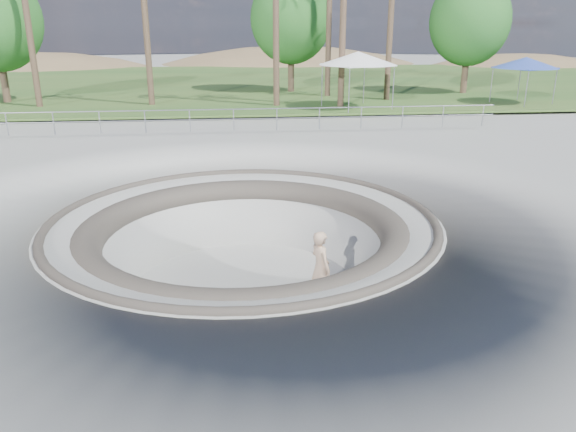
# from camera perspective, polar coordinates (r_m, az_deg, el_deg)

# --- Properties ---
(ground) EXTENTS (180.00, 180.00, 0.00)m
(ground) POSITION_cam_1_polar(r_m,az_deg,el_deg) (14.82, -4.56, -0.38)
(ground) COLOR #9D9D98
(ground) RESTS_ON ground
(skate_bowl) EXTENTS (14.00, 14.00, 4.10)m
(skate_bowl) POSITION_cam_1_polar(r_m,az_deg,el_deg) (15.52, -4.39, -6.76)
(skate_bowl) COLOR #9D9D98
(skate_bowl) RESTS_ON ground
(grass_strip) EXTENTS (180.00, 36.00, 0.12)m
(grass_strip) POSITION_cam_1_polar(r_m,az_deg,el_deg) (48.21, -6.04, 13.33)
(grass_strip) COLOR #2C5321
(grass_strip) RESTS_ON ground
(distant_hills) EXTENTS (103.20, 45.00, 28.60)m
(distant_hills) POSITION_cam_1_polar(r_m,az_deg,el_deg) (72.26, -3.01, 9.49)
(distant_hills) COLOR brown
(distant_hills) RESTS_ON ground
(safety_railing) EXTENTS (25.00, 0.06, 1.03)m
(safety_railing) POSITION_cam_1_polar(r_m,az_deg,el_deg) (26.32, -5.54, 9.71)
(safety_railing) COLOR gray
(safety_railing) RESTS_ON ground
(skateboard) EXTENTS (0.85, 0.37, 0.08)m
(skateboard) POSITION_cam_1_polar(r_m,az_deg,el_deg) (14.43, 3.24, -8.84)
(skateboard) COLOR #945C3B
(skateboard) RESTS_ON ground
(skater) EXTENTS (0.69, 0.83, 1.93)m
(skater) POSITION_cam_1_polar(r_m,az_deg,el_deg) (14.00, 3.32, -5.28)
(skater) COLOR tan
(skater) RESTS_ON skateboard
(canopy_white) EXTENTS (5.81, 5.81, 3.13)m
(canopy_white) POSITION_cam_1_polar(r_m,az_deg,el_deg) (32.90, 7.13, 15.59)
(canopy_white) COLOR gray
(canopy_white) RESTS_ON ground
(canopy_blue) EXTENTS (4.93, 4.93, 2.72)m
(canopy_blue) POSITION_cam_1_polar(r_m,az_deg,el_deg) (37.46, 23.00, 14.13)
(canopy_blue) COLOR gray
(canopy_blue) RESTS_ON ground
(bushy_tree_mid) EXTENTS (5.60, 5.09, 8.08)m
(bushy_tree_mid) POSITION_cam_1_polar(r_m,az_deg,el_deg) (40.86, 0.32, 19.40)
(bushy_tree_mid) COLOR brown
(bushy_tree_mid) RESTS_ON ground
(bushy_tree_right) EXTENTS (5.43, 4.94, 7.84)m
(bushy_tree_right) POSITION_cam_1_polar(r_m,az_deg,el_deg) (41.78, 18.01, 18.32)
(bushy_tree_right) COLOR brown
(bushy_tree_right) RESTS_ON ground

